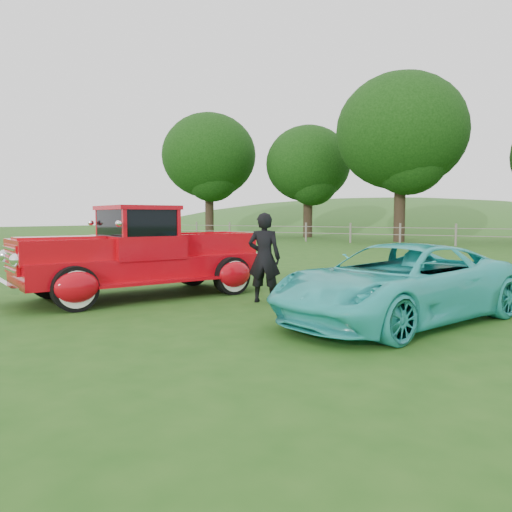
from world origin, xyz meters
The scene contains 9 objects.
ground centered at (0.00, 0.00, 0.00)m, with size 140.00×140.00×0.00m, color #225015.
distant_hills centered at (-4.08, 59.46, -4.55)m, with size 116.00×60.00×18.00m.
fence_line centered at (0.00, 22.00, 0.60)m, with size 48.00×0.12×1.20m.
tree_far_west centered at (-20.00, 26.00, 6.49)m, with size 7.60×7.60×9.93m.
tree_mid_west centered at (-12.00, 28.00, 5.55)m, with size 6.40×6.40×8.46m.
tree_near_west centered at (-4.00, 25.00, 6.80)m, with size 8.00×8.00×10.42m.
red_pickup centered at (-1.52, 0.78, 0.80)m, with size 3.44×5.28×1.78m.
teal_sedan centered at (3.44, 1.19, 0.58)m, with size 1.94×4.21×1.17m, color #31C4C1.
man centered at (0.86, 1.55, 0.82)m, with size 0.60×0.39×1.65m, color black.
Camera 1 is at (5.72, -6.10, 1.57)m, focal length 35.00 mm.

